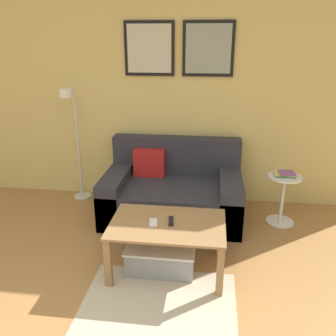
% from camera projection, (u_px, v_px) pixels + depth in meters
% --- Properties ---
extents(wall_back, '(5.60, 0.09, 2.55)m').
position_uv_depth(wall_back, '(155.00, 96.00, 4.25)').
color(wall_back, '#DDC472').
rests_on(wall_back, ground_plane).
extents(area_rug, '(1.20, 0.94, 0.01)m').
position_uv_depth(area_rug, '(158.00, 307.00, 2.73)').
color(area_rug, '#C1B299').
rests_on(area_rug, ground_plane).
extents(couch, '(1.52, 0.98, 0.84)m').
position_uv_depth(couch, '(173.00, 192.00, 4.10)').
color(couch, '#2D2D38').
rests_on(couch, ground_plane).
extents(coffee_table, '(0.98, 0.65, 0.46)m').
position_uv_depth(coffee_table, '(168.00, 231.00, 3.06)').
color(coffee_table, '#997047').
rests_on(coffee_table, ground_plane).
extents(storage_bin, '(0.61, 0.38, 0.24)m').
position_uv_depth(storage_bin, '(161.00, 257.00, 3.16)').
color(storage_bin, gray).
rests_on(storage_bin, ground_plane).
extents(floor_lamp, '(0.22, 0.41, 1.42)m').
position_uv_depth(floor_lamp, '(74.00, 133.00, 4.22)').
color(floor_lamp, silver).
rests_on(floor_lamp, ground_plane).
extents(side_table, '(0.36, 0.36, 0.56)m').
position_uv_depth(side_table, '(283.00, 195.00, 3.88)').
color(side_table, white).
rests_on(side_table, ground_plane).
extents(book_stack, '(0.22, 0.17, 0.04)m').
position_uv_depth(book_stack, '(285.00, 174.00, 3.80)').
color(book_stack, '#387F4C').
rests_on(book_stack, side_table).
extents(remote_control, '(0.06, 0.15, 0.02)m').
position_uv_depth(remote_control, '(171.00, 221.00, 3.04)').
color(remote_control, black).
rests_on(remote_control, coffee_table).
extents(cell_phone, '(0.08, 0.15, 0.01)m').
position_uv_depth(cell_phone, '(153.00, 222.00, 3.03)').
color(cell_phone, silver).
rests_on(cell_phone, coffee_table).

